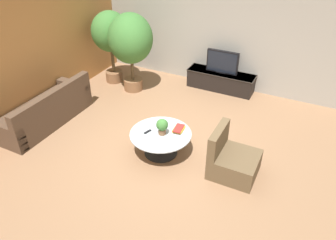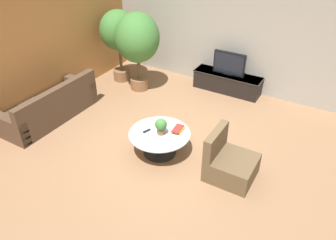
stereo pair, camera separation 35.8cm
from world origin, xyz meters
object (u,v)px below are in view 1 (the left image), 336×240
(potted_palm_tall, at_px, (110,34))
(potted_palm_corner, at_px, (131,41))
(media_console, at_px, (221,80))
(potted_plant_tabletop, at_px, (162,126))
(television, at_px, (222,62))
(coffee_table, at_px, (161,139))
(couch_by_wall, at_px, (46,111))
(armchair_wicker, at_px, (232,160))

(potted_palm_tall, xyz_separation_m, potted_palm_corner, (0.72, -0.19, 0.01))
(media_console, height_order, potted_plant_tabletop, potted_plant_tabletop)
(television, distance_m, coffee_table, 3.05)
(media_console, bearing_deg, couch_by_wall, -131.80)
(coffee_table, height_order, potted_plant_tabletop, potted_plant_tabletop)
(couch_by_wall, xyz_separation_m, potted_palm_corner, (0.85, 2.19, 1.01))
(armchair_wicker, bearing_deg, television, 22.35)
(television, bearing_deg, armchair_wicker, -67.65)
(coffee_table, height_order, couch_by_wall, couch_by_wall)
(potted_palm_corner, bearing_deg, couch_by_wall, -111.25)
(potted_palm_tall, bearing_deg, potted_palm_corner, -14.61)
(couch_by_wall, height_order, potted_palm_corner, potted_palm_corner)
(potted_palm_corner, bearing_deg, armchair_wicker, -31.04)
(potted_plant_tabletop, bearing_deg, coffee_table, -176.80)
(coffee_table, bearing_deg, television, 86.98)
(potted_plant_tabletop, bearing_deg, television, 87.63)
(coffee_table, relative_size, potted_palm_corner, 0.59)
(potted_palm_tall, bearing_deg, armchair_wicker, -28.35)
(media_console, bearing_deg, armchair_wicker, -67.66)
(television, xyz_separation_m, armchair_wicker, (1.21, -2.95, -0.48))
(coffee_table, bearing_deg, potted_palm_tall, 139.55)
(television, relative_size, coffee_table, 0.69)
(media_console, relative_size, coffee_table, 1.48)
(couch_by_wall, relative_size, potted_plant_tabletop, 6.97)
(couch_by_wall, distance_m, potted_palm_tall, 2.58)
(television, height_order, coffee_table, television)
(couch_by_wall, height_order, potted_plant_tabletop, couch_by_wall)
(media_console, relative_size, couch_by_wall, 0.79)
(media_console, height_order, television, television)
(potted_palm_tall, height_order, potted_palm_corner, potted_palm_corner)
(potted_palm_corner, bearing_deg, media_console, 26.69)
(potted_palm_tall, distance_m, potted_palm_corner, 0.74)
(armchair_wicker, bearing_deg, coffee_table, 92.66)
(media_console, relative_size, potted_palm_tall, 0.92)
(media_console, height_order, couch_by_wall, couch_by_wall)
(television, bearing_deg, potted_plant_tabletop, -92.37)
(coffee_table, relative_size, armchair_wicker, 1.35)
(media_console, height_order, potted_palm_tall, potted_palm_tall)
(potted_plant_tabletop, bearing_deg, media_console, 87.63)
(potted_plant_tabletop, bearing_deg, couch_by_wall, -176.05)
(armchair_wicker, height_order, potted_palm_corner, potted_palm_corner)
(television, height_order, potted_palm_corner, potted_palm_corner)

